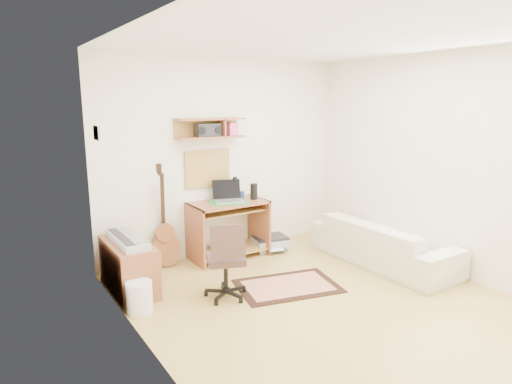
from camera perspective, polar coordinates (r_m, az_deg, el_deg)
floor at (r=4.72m, az=8.80°, el=-14.07°), size 3.60×4.00×0.01m
ceiling at (r=4.29m, az=9.96°, el=19.19°), size 3.60×4.00×0.01m
back_wall at (r=5.93m, az=-3.85°, el=4.58°), size 3.60×0.01×2.60m
left_wall at (r=3.39m, az=-13.86°, el=-1.18°), size 0.01×4.00×2.60m
right_wall at (r=5.68m, az=22.95°, el=3.36°), size 0.01×4.00×2.60m
wall_shelf at (r=5.64m, az=-5.94°, el=8.26°), size 0.90×0.25×0.26m
cork_board at (r=5.79m, az=-6.30°, el=3.06°), size 0.64×0.03×0.49m
wall_photo at (r=4.76m, az=-20.02°, el=7.23°), size 0.02×0.20×0.15m
desk at (r=5.81m, az=-3.62°, el=-4.90°), size 1.00×0.55×0.75m
laptop at (r=5.67m, az=-3.63°, el=0.05°), size 0.46×0.46×0.28m
speaker at (r=5.84m, az=-0.28°, el=0.08°), size 0.10×0.10×0.21m
desk_lamp at (r=5.91m, az=-2.56°, el=0.65°), size 0.10×0.10×0.30m
pencil_cup at (r=5.92m, az=-1.84°, el=-0.34°), size 0.07×0.07×0.10m
boombox at (r=5.61m, az=-6.30°, el=8.03°), size 0.32×0.14×0.16m
rug at (r=5.03m, az=4.14°, el=-12.06°), size 1.25×0.98×0.01m
task_chair at (r=4.63m, az=-3.98°, el=-8.69°), size 0.56×0.56×0.85m
cabinet at (r=5.03m, az=-16.25°, el=-9.27°), size 0.40×0.90×0.55m
music_keyboard at (r=4.93m, az=-16.45°, el=-5.89°), size 0.25×0.81×0.07m
guitar at (r=5.52m, az=-11.75°, el=-3.08°), size 0.39×0.31×1.30m
waste_basket at (r=4.57m, az=-14.93°, el=-13.03°), size 0.28×0.28×0.31m
printer at (r=6.19m, az=1.86°, el=-6.64°), size 0.52×0.44×0.17m
sofa at (r=5.80m, az=16.24°, el=-5.41°), size 0.56×1.91×0.75m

